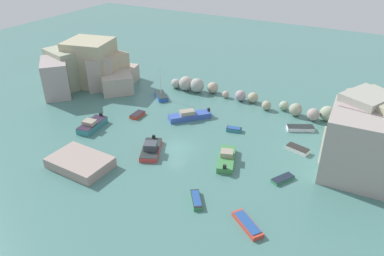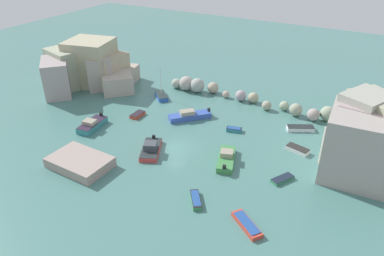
{
  "view_description": "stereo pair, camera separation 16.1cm",
  "coord_description": "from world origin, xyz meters",
  "px_view_note": "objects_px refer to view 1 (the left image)",
  "views": [
    {
      "loc": [
        22.84,
        -36.7,
        27.44
      ],
      "look_at": [
        0.0,
        4.61,
        1.0
      ],
      "focal_mm": 34.09,
      "sensor_mm": 36.0,
      "label": 1
    },
    {
      "loc": [
        22.98,
        -36.63,
        27.44
      ],
      "look_at": [
        0.0,
        4.61,
        1.0
      ],
      "focal_mm": 34.09,
      "sensor_mm": 36.0,
      "label": 2
    }
  ],
  "objects_px": {
    "moored_boat_4": "(189,116)",
    "moored_boat_11": "(234,129)",
    "moored_boat_6": "(161,96)",
    "moored_boat_10": "(247,224)",
    "moored_boat_0": "(137,115)",
    "moored_boat_2": "(300,128)",
    "moored_boat_3": "(283,179)",
    "moored_boat_1": "(196,200)",
    "moored_boat_8": "(226,158)",
    "moored_boat_5": "(298,149)",
    "stone_dock": "(80,162)",
    "moored_boat_9": "(92,125)",
    "moored_boat_7": "(151,149)"
  },
  "relations": [
    {
      "from": "moored_boat_2",
      "to": "moored_boat_7",
      "type": "relative_size",
      "value": 0.71
    },
    {
      "from": "moored_boat_2",
      "to": "moored_boat_9",
      "type": "relative_size",
      "value": 0.77
    },
    {
      "from": "moored_boat_4",
      "to": "moored_boat_11",
      "type": "relative_size",
      "value": 2.51
    },
    {
      "from": "moored_boat_1",
      "to": "moored_boat_4",
      "type": "xyz_separation_m",
      "value": [
        -10.56,
        17.23,
        0.27
      ]
    },
    {
      "from": "moored_boat_0",
      "to": "moored_boat_4",
      "type": "distance_m",
      "value": 8.55
    },
    {
      "from": "moored_boat_3",
      "to": "moored_boat_11",
      "type": "height_order",
      "value": "moored_boat_11"
    },
    {
      "from": "stone_dock",
      "to": "moored_boat_5",
      "type": "bearing_deg",
      "value": 36.21
    },
    {
      "from": "moored_boat_4",
      "to": "moored_boat_7",
      "type": "distance_m",
      "value": 11.16
    },
    {
      "from": "moored_boat_1",
      "to": "moored_boat_6",
      "type": "relative_size",
      "value": 0.56
    },
    {
      "from": "moored_boat_1",
      "to": "moored_boat_5",
      "type": "distance_m",
      "value": 17.61
    },
    {
      "from": "moored_boat_0",
      "to": "moored_boat_2",
      "type": "xyz_separation_m",
      "value": [
        24.47,
        8.34,
        0.05
      ]
    },
    {
      "from": "moored_boat_11",
      "to": "moored_boat_8",
      "type": "bearing_deg",
      "value": -88.44
    },
    {
      "from": "moored_boat_5",
      "to": "moored_boat_6",
      "type": "distance_m",
      "value": 26.94
    },
    {
      "from": "moored_boat_10",
      "to": "moored_boat_0",
      "type": "bearing_deg",
      "value": -174.36
    },
    {
      "from": "moored_boat_5",
      "to": "moored_boat_3",
      "type": "bearing_deg",
      "value": 105.76
    },
    {
      "from": "moored_boat_0",
      "to": "moored_boat_6",
      "type": "distance_m",
      "value": 8.04
    },
    {
      "from": "moored_boat_5",
      "to": "moored_boat_9",
      "type": "bearing_deg",
      "value": 31.36
    },
    {
      "from": "moored_boat_11",
      "to": "stone_dock",
      "type": "bearing_deg",
      "value": -141.67
    },
    {
      "from": "stone_dock",
      "to": "moored_boat_1",
      "type": "distance_m",
      "value": 16.39
    },
    {
      "from": "moored_boat_1",
      "to": "moored_boat_11",
      "type": "height_order",
      "value": "moored_boat_11"
    },
    {
      "from": "moored_boat_11",
      "to": "moored_boat_3",
      "type": "bearing_deg",
      "value": -54.5
    },
    {
      "from": "moored_boat_5",
      "to": "moored_boat_11",
      "type": "height_order",
      "value": "moored_boat_5"
    },
    {
      "from": "moored_boat_11",
      "to": "moored_boat_0",
      "type": "bearing_deg",
      "value": 176.46
    },
    {
      "from": "moored_boat_3",
      "to": "moored_boat_9",
      "type": "relative_size",
      "value": 0.58
    },
    {
      "from": "moored_boat_4",
      "to": "moored_boat_1",
      "type": "bearing_deg",
      "value": 74.82
    },
    {
      "from": "moored_boat_6",
      "to": "moored_boat_11",
      "type": "relative_size",
      "value": 2.28
    },
    {
      "from": "moored_boat_3",
      "to": "moored_boat_10",
      "type": "xyz_separation_m",
      "value": [
        -0.94,
        -9.43,
        0.07
      ]
    },
    {
      "from": "stone_dock",
      "to": "moored_boat_7",
      "type": "height_order",
      "value": "moored_boat_7"
    },
    {
      "from": "stone_dock",
      "to": "moored_boat_8",
      "type": "relative_size",
      "value": 1.28
    },
    {
      "from": "moored_boat_10",
      "to": "moored_boat_9",
      "type": "bearing_deg",
      "value": -159.6
    },
    {
      "from": "moored_boat_3",
      "to": "moored_boat_6",
      "type": "relative_size",
      "value": 0.56
    },
    {
      "from": "moored_boat_1",
      "to": "moored_boat_8",
      "type": "xyz_separation_m",
      "value": [
        -0.32,
        8.96,
        0.22
      ]
    },
    {
      "from": "moored_boat_1",
      "to": "moored_boat_11",
      "type": "xyz_separation_m",
      "value": [
        -2.66,
        16.97,
        0.01
      ]
    },
    {
      "from": "moored_boat_6",
      "to": "moored_boat_10",
      "type": "height_order",
      "value": "moored_boat_6"
    },
    {
      "from": "moored_boat_2",
      "to": "moored_boat_3",
      "type": "bearing_deg",
      "value": -111.74
    },
    {
      "from": "moored_boat_5",
      "to": "moored_boat_2",
      "type": "bearing_deg",
      "value": -64.19
    },
    {
      "from": "moored_boat_10",
      "to": "moored_boat_1",
      "type": "bearing_deg",
      "value": -151.08
    },
    {
      "from": "moored_boat_5",
      "to": "moored_boat_10",
      "type": "xyz_separation_m",
      "value": [
        -0.8,
        -16.86,
        -0.04
      ]
    },
    {
      "from": "moored_boat_6",
      "to": "moored_boat_0",
      "type": "bearing_deg",
      "value": -41.23
    },
    {
      "from": "moored_boat_11",
      "to": "moored_boat_6",
      "type": "bearing_deg",
      "value": 148.59
    },
    {
      "from": "moored_boat_3",
      "to": "moored_boat_7",
      "type": "distance_m",
      "value": 17.95
    },
    {
      "from": "moored_boat_7",
      "to": "moored_boat_11",
      "type": "height_order",
      "value": "moored_boat_7"
    },
    {
      "from": "moored_boat_10",
      "to": "stone_dock",
      "type": "bearing_deg",
      "value": -142.77
    },
    {
      "from": "moored_boat_3",
      "to": "moored_boat_9",
      "type": "bearing_deg",
      "value": 122.06
    },
    {
      "from": "moored_boat_6",
      "to": "moored_boat_9",
      "type": "xyz_separation_m",
      "value": [
        -3.08,
        -14.62,
        0.2
      ]
    },
    {
      "from": "moored_boat_0",
      "to": "moored_boat_2",
      "type": "relative_size",
      "value": 0.63
    },
    {
      "from": "moored_boat_1",
      "to": "moored_boat_9",
      "type": "distance_m",
      "value": 23.28
    },
    {
      "from": "stone_dock",
      "to": "moored_boat_1",
      "type": "height_order",
      "value": "stone_dock"
    },
    {
      "from": "moored_boat_6",
      "to": "moored_boat_8",
      "type": "bearing_deg",
      "value": 9.72
    },
    {
      "from": "moored_boat_9",
      "to": "moored_boat_10",
      "type": "bearing_deg",
      "value": 66.81
    }
  ]
}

